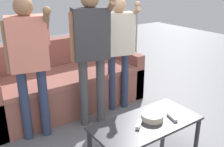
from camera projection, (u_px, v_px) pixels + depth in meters
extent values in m
cube|color=brown|center=(66.00, 91.00, 3.58)|extent=(2.07, 0.88, 0.45)
cube|color=#94584D|center=(67.00, 75.00, 3.43)|extent=(1.79, 0.76, 0.06)
cube|color=brown|center=(54.00, 54.00, 3.69)|extent=(2.07, 0.18, 0.44)
cube|color=brown|center=(122.00, 70.00, 4.06)|extent=(0.14, 0.88, 0.66)
cube|color=#2D2D33|center=(146.00, 123.00, 2.48)|extent=(1.07, 0.52, 0.03)
cylinder|color=#2D2D33|center=(197.00, 135.00, 2.64)|extent=(0.04, 0.04, 0.37)
cylinder|color=#2D2D33|center=(90.00, 147.00, 2.45)|extent=(0.04, 0.04, 0.37)
cylinder|color=#2D2D33|center=(165.00, 116.00, 2.99)|extent=(0.04, 0.04, 0.37)
cylinder|color=beige|center=(152.00, 117.00, 2.51)|extent=(0.21, 0.21, 0.06)
ellipsoid|color=white|center=(147.00, 119.00, 2.48)|extent=(0.06, 0.09, 0.05)
cylinder|color=#4C4C51|center=(146.00, 116.00, 2.48)|extent=(0.02, 0.02, 0.01)
cylinder|color=#2D2D33|center=(135.00, 81.00, 4.47)|extent=(0.28, 0.28, 0.02)
cylinder|color=gray|center=(136.00, 36.00, 4.19)|extent=(0.03, 0.03, 1.56)
cylinder|color=#2D3856|center=(25.00, 106.00, 2.78)|extent=(0.10, 0.10, 0.80)
cylinder|color=#2D3856|center=(44.00, 103.00, 2.85)|extent=(0.10, 0.10, 0.80)
cube|color=#DB7F6B|center=(28.00, 44.00, 2.58)|extent=(0.42, 0.28, 0.55)
sphere|color=#936B4C|center=(23.00, 6.00, 2.45)|extent=(0.19, 0.19, 0.19)
cylinder|color=#936B4C|center=(7.00, 48.00, 2.52)|extent=(0.07, 0.07, 0.52)
cylinder|color=#DB7F6B|center=(46.00, 32.00, 2.61)|extent=(0.07, 0.07, 0.26)
cylinder|color=#936B4C|center=(46.00, 19.00, 2.48)|extent=(0.11, 0.23, 0.23)
sphere|color=#936B4C|center=(47.00, 10.00, 2.36)|extent=(0.08, 0.08, 0.08)
cylinder|color=#47474C|center=(84.00, 93.00, 3.05)|extent=(0.10, 0.10, 0.83)
cylinder|color=#47474C|center=(101.00, 91.00, 3.12)|extent=(0.10, 0.10, 0.83)
cube|color=#38383D|center=(91.00, 34.00, 2.84)|extent=(0.43, 0.30, 0.57)
cylinder|color=#936B4C|center=(73.00, 37.00, 2.79)|extent=(0.07, 0.07, 0.54)
cylinder|color=#38383D|center=(108.00, 23.00, 2.86)|extent=(0.07, 0.07, 0.27)
cylinder|color=#936B4C|center=(110.00, 8.00, 2.74)|extent=(0.13, 0.27, 0.21)
cylinder|color=#2D3856|center=(112.00, 83.00, 3.43)|extent=(0.10, 0.10, 0.77)
cylinder|color=#2D3856|center=(125.00, 81.00, 3.50)|extent=(0.10, 0.10, 0.77)
cube|color=beige|center=(119.00, 34.00, 3.24)|extent=(0.40, 0.27, 0.53)
sphere|color=tan|center=(119.00, 5.00, 3.12)|extent=(0.18, 0.18, 0.18)
cylinder|color=tan|center=(105.00, 37.00, 3.18)|extent=(0.07, 0.07, 0.50)
cylinder|color=beige|center=(132.00, 25.00, 3.27)|extent=(0.07, 0.07, 0.25)
cylinder|color=tan|center=(135.00, 13.00, 3.16)|extent=(0.12, 0.25, 0.18)
sphere|color=tan|center=(137.00, 4.00, 3.06)|extent=(0.07, 0.07, 0.07)
cube|color=white|center=(172.00, 117.00, 2.53)|extent=(0.08, 0.15, 0.03)
cylinder|color=silver|center=(171.00, 114.00, 2.55)|extent=(0.01, 0.01, 0.00)
cube|color=silver|center=(175.00, 118.00, 2.49)|extent=(0.02, 0.02, 0.00)
cube|color=white|center=(139.00, 124.00, 2.41)|extent=(0.14, 0.12, 0.03)
cylinder|color=silver|center=(139.00, 121.00, 2.43)|extent=(0.01, 0.01, 0.00)
cube|color=silver|center=(138.00, 125.00, 2.36)|extent=(0.02, 0.02, 0.00)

